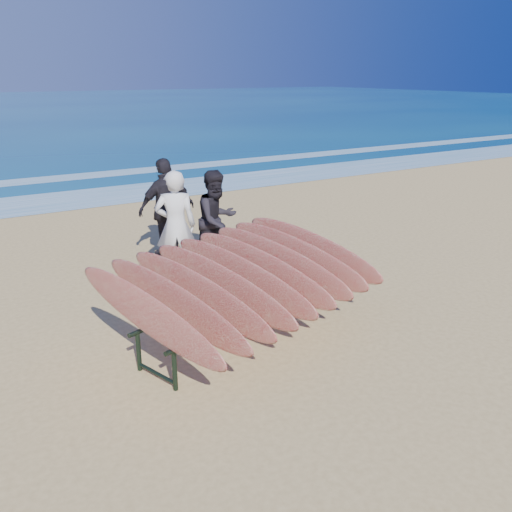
% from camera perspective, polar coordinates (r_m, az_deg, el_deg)
% --- Properties ---
extents(ground, '(120.00, 120.00, 0.00)m').
position_cam_1_polar(ground, '(7.32, 3.26, -8.81)').
color(ground, tan).
rests_on(ground, ground).
extents(foam_near, '(160.00, 160.00, 0.00)m').
position_cam_1_polar(foam_near, '(16.13, -17.16, 5.89)').
color(foam_near, white).
rests_on(foam_near, ground).
extents(foam_far, '(160.00, 160.00, 0.00)m').
position_cam_1_polar(foam_far, '(19.49, -19.78, 7.74)').
color(foam_far, white).
rests_on(foam_far, ground).
extents(surfboard_rack, '(3.78, 3.37, 1.32)m').
position_cam_1_polar(surfboard_rack, '(7.08, -1.40, -2.29)').
color(surfboard_rack, black).
rests_on(surfboard_rack, ground).
extents(person_white, '(0.80, 0.68, 1.88)m').
position_cam_1_polar(person_white, '(9.21, -8.44, 3.18)').
color(person_white, silver).
rests_on(person_white, ground).
extents(person_dark_a, '(1.01, 0.88, 1.78)m').
position_cam_1_polar(person_dark_a, '(9.68, -4.14, 3.82)').
color(person_dark_a, black).
rests_on(person_dark_a, ground).
extents(person_dark_b, '(1.13, 0.52, 1.90)m').
position_cam_1_polar(person_dark_b, '(10.33, -9.36, 4.92)').
color(person_dark_b, black).
rests_on(person_dark_b, ground).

